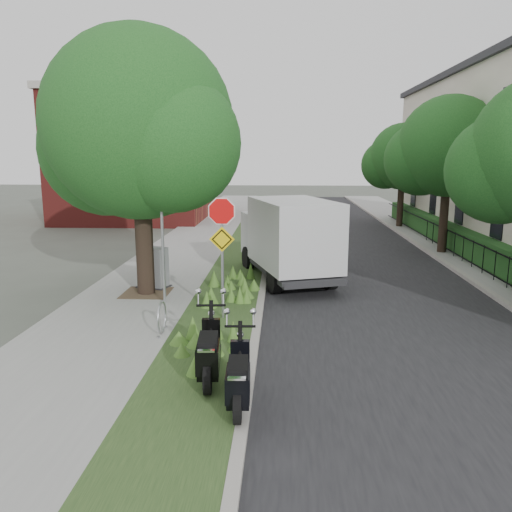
{
  "coord_description": "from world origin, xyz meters",
  "views": [
    {
      "loc": [
        0.09,
        -11.62,
        4.23
      ],
      "look_at": [
        -0.67,
        2.8,
        1.3
      ],
      "focal_mm": 35.0,
      "sensor_mm": 36.0,
      "label": 1
    }
  ],
  "objects_px": {
    "box_truck": "(288,236)",
    "utility_cabinet": "(153,268)",
    "sign_assembly": "(222,233)",
    "scooter_near": "(209,358)",
    "scooter_far": "(239,384)"
  },
  "relations": [
    {
      "from": "sign_assembly",
      "to": "box_truck",
      "type": "relative_size",
      "value": 0.57
    },
    {
      "from": "box_truck",
      "to": "scooter_far",
      "type": "bearing_deg",
      "value": -95.65
    },
    {
      "from": "sign_assembly",
      "to": "utility_cabinet",
      "type": "height_order",
      "value": "sign_assembly"
    },
    {
      "from": "box_truck",
      "to": "utility_cabinet",
      "type": "xyz_separation_m",
      "value": [
        -4.26,
        -1.52,
        -0.83
      ]
    },
    {
      "from": "scooter_far",
      "to": "sign_assembly",
      "type": "bearing_deg",
      "value": 99.88
    },
    {
      "from": "scooter_near",
      "to": "utility_cabinet",
      "type": "relative_size",
      "value": 1.55
    },
    {
      "from": "sign_assembly",
      "to": "box_truck",
      "type": "distance_m",
      "value": 4.82
    },
    {
      "from": "sign_assembly",
      "to": "box_truck",
      "type": "bearing_deg",
      "value": 68.95
    },
    {
      "from": "scooter_near",
      "to": "scooter_far",
      "type": "xyz_separation_m",
      "value": [
        0.63,
        -0.97,
        -0.02
      ]
    },
    {
      "from": "scooter_near",
      "to": "utility_cabinet",
      "type": "xyz_separation_m",
      "value": [
        -2.74,
        6.59,
        0.15
      ]
    },
    {
      "from": "sign_assembly",
      "to": "scooter_far",
      "type": "distance_m",
      "value": 5.04
    },
    {
      "from": "box_truck",
      "to": "sign_assembly",
      "type": "bearing_deg",
      "value": -111.05
    },
    {
      "from": "sign_assembly",
      "to": "utility_cabinet",
      "type": "relative_size",
      "value": 2.54
    },
    {
      "from": "sign_assembly",
      "to": "scooter_far",
      "type": "height_order",
      "value": "sign_assembly"
    },
    {
      "from": "scooter_far",
      "to": "utility_cabinet",
      "type": "height_order",
      "value": "utility_cabinet"
    }
  ]
}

